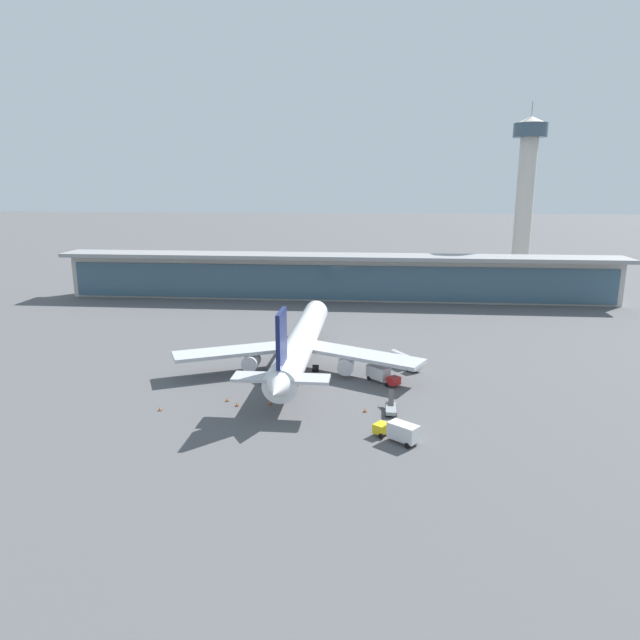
{
  "coord_description": "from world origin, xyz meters",
  "views": [
    {
      "loc": [
        11.62,
        -110.95,
        38.78
      ],
      "look_at": [
        0.0,
        14.6,
        8.19
      ],
      "focal_mm": 32.4,
      "sensor_mm": 36.0,
      "label": 1
    }
  ],
  "objects_px": {
    "service_truck_mid_apron_grey": "(391,408)",
    "safety_cone_delta": "(160,409)",
    "safety_cone_alpha": "(365,410)",
    "safety_cone_charlie": "(270,403)",
    "service_truck_by_tail_yellow": "(399,431)",
    "control_tower": "(526,187)",
    "service_truck_under_wing_white": "(404,359)",
    "service_truck_on_taxiway_red": "(381,374)",
    "airliner_on_stand": "(301,343)",
    "safety_cone_echo": "(237,404)",
    "safety_cone_bravo": "(227,400)",
    "service_truck_near_nose_olive": "(263,378)"
  },
  "relations": [
    {
      "from": "service_truck_mid_apron_grey",
      "to": "control_tower",
      "type": "relative_size",
      "value": 0.1
    },
    {
      "from": "airliner_on_stand",
      "to": "control_tower",
      "type": "relative_size",
      "value": 1.01
    },
    {
      "from": "service_truck_by_tail_yellow",
      "to": "safety_cone_delta",
      "type": "height_order",
      "value": "service_truck_by_tail_yellow"
    },
    {
      "from": "service_truck_under_wing_white",
      "to": "control_tower",
      "type": "xyz_separation_m",
      "value": [
        48.66,
        106.21,
        34.48
      ]
    },
    {
      "from": "service_truck_by_tail_yellow",
      "to": "service_truck_on_taxiway_red",
      "type": "bearing_deg",
      "value": 95.12
    },
    {
      "from": "control_tower",
      "to": "safety_cone_charlie",
      "type": "distance_m",
      "value": 153.31
    },
    {
      "from": "airliner_on_stand",
      "to": "safety_cone_delta",
      "type": "xyz_separation_m",
      "value": [
        -21.48,
        -25.15,
        -5.29
      ]
    },
    {
      "from": "control_tower",
      "to": "safety_cone_echo",
      "type": "bearing_deg",
      "value": -121.09
    },
    {
      "from": "airliner_on_stand",
      "to": "service_truck_by_tail_yellow",
      "type": "height_order",
      "value": "airliner_on_stand"
    },
    {
      "from": "safety_cone_charlie",
      "to": "safety_cone_delta",
      "type": "relative_size",
      "value": 1.0
    },
    {
      "from": "control_tower",
      "to": "safety_cone_charlie",
      "type": "bearing_deg",
      "value": -119.49
    },
    {
      "from": "service_truck_mid_apron_grey",
      "to": "service_truck_on_taxiway_red",
      "type": "bearing_deg",
      "value": 95.71
    },
    {
      "from": "safety_cone_alpha",
      "to": "safety_cone_charlie",
      "type": "bearing_deg",
      "value": 173.72
    },
    {
      "from": "service_truck_by_tail_yellow",
      "to": "control_tower",
      "type": "xyz_separation_m",
      "value": [
        51.14,
        142.68,
        34.5
      ]
    },
    {
      "from": "safety_cone_alpha",
      "to": "safety_cone_charlie",
      "type": "distance_m",
      "value": 17.03
    },
    {
      "from": "service_truck_under_wing_white",
      "to": "service_truck_by_tail_yellow",
      "type": "xyz_separation_m",
      "value": [
        -2.48,
        -36.47,
        -0.02
      ]
    },
    {
      "from": "service_truck_under_wing_white",
      "to": "safety_cone_charlie",
      "type": "xyz_separation_m",
      "value": [
        -24.71,
        -23.53,
        -1.39
      ]
    },
    {
      "from": "service_truck_on_taxiway_red",
      "to": "safety_cone_delta",
      "type": "height_order",
      "value": "service_truck_on_taxiway_red"
    },
    {
      "from": "airliner_on_stand",
      "to": "service_truck_by_tail_yellow",
      "type": "distance_m",
      "value": 38.84
    },
    {
      "from": "safety_cone_alpha",
      "to": "safety_cone_charlie",
      "type": "xyz_separation_m",
      "value": [
        -16.93,
        1.86,
        0.0
      ]
    },
    {
      "from": "service_truck_under_wing_white",
      "to": "service_truck_by_tail_yellow",
      "type": "height_order",
      "value": "service_truck_by_tail_yellow"
    },
    {
      "from": "service_truck_near_nose_olive",
      "to": "safety_cone_bravo",
      "type": "relative_size",
      "value": 4.72
    },
    {
      "from": "service_truck_by_tail_yellow",
      "to": "safety_cone_alpha",
      "type": "height_order",
      "value": "service_truck_by_tail_yellow"
    },
    {
      "from": "service_truck_mid_apron_grey",
      "to": "safety_cone_delta",
      "type": "height_order",
      "value": "service_truck_mid_apron_grey"
    },
    {
      "from": "service_truck_near_nose_olive",
      "to": "service_truck_mid_apron_grey",
      "type": "height_order",
      "value": "service_truck_mid_apron_grey"
    },
    {
      "from": "safety_cone_delta",
      "to": "service_truck_near_nose_olive",
      "type": "bearing_deg",
      "value": 47.12
    },
    {
      "from": "safety_cone_bravo",
      "to": "safety_cone_alpha",
      "type": "bearing_deg",
      "value": -6.06
    },
    {
      "from": "safety_cone_charlie",
      "to": "safety_cone_echo",
      "type": "distance_m",
      "value": 5.79
    },
    {
      "from": "safety_cone_echo",
      "to": "service_truck_mid_apron_grey",
      "type": "bearing_deg",
      "value": -0.69
    },
    {
      "from": "service_truck_mid_apron_grey",
      "to": "service_truck_by_tail_yellow",
      "type": "distance_m",
      "value": 11.38
    },
    {
      "from": "airliner_on_stand",
      "to": "service_truck_on_taxiway_red",
      "type": "relative_size",
      "value": 9.76
    },
    {
      "from": "service_truck_mid_apron_grey",
      "to": "service_truck_by_tail_yellow",
      "type": "bearing_deg",
      "value": -85.66
    },
    {
      "from": "service_truck_mid_apron_grey",
      "to": "safety_cone_alpha",
      "type": "distance_m",
      "value": 4.48
    },
    {
      "from": "airliner_on_stand",
      "to": "safety_cone_echo",
      "type": "distance_m",
      "value": 24.16
    },
    {
      "from": "airliner_on_stand",
      "to": "safety_cone_delta",
      "type": "relative_size",
      "value": 95.38
    },
    {
      "from": "service_truck_mid_apron_grey",
      "to": "service_truck_by_tail_yellow",
      "type": "xyz_separation_m",
      "value": [
        0.86,
        -11.32,
        0.88
      ]
    },
    {
      "from": "control_tower",
      "to": "safety_cone_alpha",
      "type": "xyz_separation_m",
      "value": [
        -56.45,
        -131.6,
        -35.87
      ]
    },
    {
      "from": "service_truck_near_nose_olive",
      "to": "control_tower",
      "type": "xyz_separation_m",
      "value": [
        76.8,
        118.14,
        35.32
      ]
    },
    {
      "from": "service_truck_near_nose_olive",
      "to": "service_truck_by_tail_yellow",
      "type": "relative_size",
      "value": 0.46
    },
    {
      "from": "safety_cone_echo",
      "to": "control_tower",
      "type": "bearing_deg",
      "value": 58.91
    },
    {
      "from": "service_truck_mid_apron_grey",
      "to": "service_truck_by_tail_yellow",
      "type": "relative_size",
      "value": 0.95
    },
    {
      "from": "airliner_on_stand",
      "to": "service_truck_near_nose_olive",
      "type": "height_order",
      "value": "airliner_on_stand"
    },
    {
      "from": "safety_cone_charlie",
      "to": "service_truck_on_taxiway_red",
      "type": "bearing_deg",
      "value": 34.24
    },
    {
      "from": "safety_cone_bravo",
      "to": "safety_cone_charlie",
      "type": "xyz_separation_m",
      "value": [
        7.92,
        -0.77,
        0.0
      ]
    },
    {
      "from": "service_truck_near_nose_olive",
      "to": "safety_cone_bravo",
      "type": "xyz_separation_m",
      "value": [
        -4.49,
        -10.83,
        -0.56
      ]
    },
    {
      "from": "service_truck_mid_apron_grey",
      "to": "safety_cone_delta",
      "type": "xyz_separation_m",
      "value": [
        -39.8,
        -2.92,
        -0.49
      ]
    },
    {
      "from": "airliner_on_stand",
      "to": "safety_cone_echo",
      "type": "relative_size",
      "value": 95.38
    },
    {
      "from": "service_truck_on_taxiway_red",
      "to": "control_tower",
      "type": "height_order",
      "value": "control_tower"
    },
    {
      "from": "service_truck_near_nose_olive",
      "to": "safety_cone_echo",
      "type": "relative_size",
      "value": 4.72
    },
    {
      "from": "safety_cone_echo",
      "to": "safety_cone_charlie",
      "type": "bearing_deg",
      "value": 13.0
    }
  ]
}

